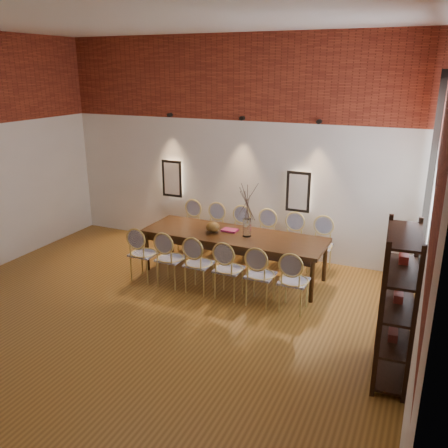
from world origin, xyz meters
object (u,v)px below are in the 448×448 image
at_px(chair_near_b, 171,258).
at_px(vase, 247,228).
at_px(chair_far_b, 213,230).
at_px(chair_far_a, 189,226).
at_px(chair_far_e, 291,242).
at_px(chair_near_a, 144,253).
at_px(dining_table, 234,255).
at_px(chair_near_e, 260,275).
at_px(bowl, 213,227).
at_px(chair_far_c, 238,234).
at_px(chair_far_f, 320,246).
at_px(chair_near_f, 294,281).
at_px(book, 230,230).
at_px(chair_near_d, 229,269).
at_px(chair_near_c, 199,263).
at_px(chair_far_d, 264,238).
at_px(shelving_rack, 397,305).

relative_size(chair_near_b, vase, 3.13).
height_order(chair_near_b, chair_far_b, same).
height_order(chair_far_a, vase, vase).
bearing_deg(chair_far_e, chair_far_b, 0.00).
bearing_deg(chair_near_a, chair_near_b, 0.00).
bearing_deg(chair_far_b, dining_table, 134.91).
bearing_deg(chair_near_b, vase, 37.54).
relative_size(chair_near_e, bowl, 3.92).
distance_m(chair_far_c, bowl, 0.91).
distance_m(chair_far_f, bowl, 1.89).
height_order(chair_far_e, chair_far_f, same).
relative_size(chair_near_f, book, 3.62).
distance_m(chair_far_a, chair_far_e, 2.07).
xyz_separation_m(chair_near_d, chair_far_c, (-0.51, 1.56, 0.00)).
bearing_deg(chair_far_e, chair_far_a, 0.00).
height_order(dining_table, bowl, bowl).
bearing_deg(chair_far_a, chair_near_d, 134.91).
bearing_deg(chair_far_c, chair_near_f, 134.91).
distance_m(chair_near_c, chair_near_f, 1.55).
distance_m(chair_far_d, bowl, 1.10).
bearing_deg(shelving_rack, chair_far_f, 114.83).
xyz_separation_m(chair_near_f, bowl, (-1.66, 0.74, 0.37)).
height_order(chair_far_d, shelving_rack, shelving_rack).
bearing_deg(chair_near_a, book, 37.50).
relative_size(chair_near_e, shelving_rack, 0.52).
relative_size(chair_near_b, chair_near_c, 1.00).
distance_m(chair_near_b, vase, 1.35).
bearing_deg(chair_far_d, bowl, 52.99).
bearing_deg(chair_far_d, chair_far_b, 0.00).
height_order(chair_near_a, chair_far_a, same).
xyz_separation_m(dining_table, chair_near_a, (-1.30, -0.77, 0.09)).
distance_m(chair_far_d, book, 0.82).
bearing_deg(chair_far_a, chair_near_a, 90.00).
height_order(chair_near_a, chair_near_f, same).
bearing_deg(chair_far_a, vase, 153.04).
height_order(chair_far_a, chair_far_d, same).
bearing_deg(chair_far_e, dining_table, 45.09).
relative_size(bowl, shelving_rack, 0.13).
xyz_separation_m(chair_near_a, chair_far_b, (0.53, 1.55, 0.00)).
height_order(chair_near_e, chair_near_f, same).
xyz_separation_m(chair_near_c, chair_near_e, (1.04, -0.01, 0.00)).
bearing_deg(chair_far_a, chair_far_b, -180.00).
height_order(chair_near_d, chair_far_f, same).
relative_size(chair_near_a, chair_far_d, 1.00).
distance_m(chair_near_f, vase, 1.38).
height_order(chair_near_b, chair_far_f, same).
distance_m(chair_near_f, shelving_rack, 1.84).
bearing_deg(chair_near_e, chair_far_a, 143.04).
distance_m(chair_near_c, chair_far_f, 2.20).
relative_size(chair_near_f, chair_far_b, 1.00).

